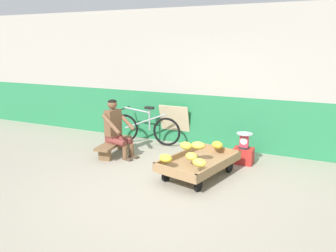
{
  "coord_description": "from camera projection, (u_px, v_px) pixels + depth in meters",
  "views": [
    {
      "loc": [
        2.13,
        -4.23,
        2.21
      ],
      "look_at": [
        -0.38,
        1.15,
        0.75
      ],
      "focal_mm": 35.87,
      "sensor_mm": 36.0,
      "label": 1
    }
  ],
  "objects": [
    {
      "name": "banana_cart",
      "position": [
        199.0,
        163.0,
        5.68
      ],
      "size": [
        1.14,
        1.59,
        0.36
      ],
      "color": "#99754C",
      "rests_on": "ground"
    },
    {
      "name": "bicycle_near_left",
      "position": [
        145.0,
        128.0,
        7.57
      ],
      "size": [
        1.66,
        0.48,
        0.86
      ],
      "color": "black",
      "rests_on": "ground"
    },
    {
      "name": "low_bench",
      "position": [
        114.0,
        145.0,
        6.84
      ],
      "size": [
        0.42,
        1.13,
        0.27
      ],
      "color": "brown",
      "rests_on": "ground"
    },
    {
      "name": "weighing_scale",
      "position": [
        244.0,
        140.0,
        6.26
      ],
      "size": [
        0.3,
        0.3,
        0.29
      ],
      "color": "#28282D",
      "rests_on": "plastic_crate"
    },
    {
      "name": "back_wall",
      "position": [
        215.0,
        79.0,
        7.18
      ],
      "size": [
        16.0,
        0.3,
        2.96
      ],
      "color": "#287F4C",
      "rests_on": "ground"
    },
    {
      "name": "sign_board",
      "position": [
        175.0,
        124.0,
        7.63
      ],
      "size": [
        0.7,
        0.26,
        0.87
      ],
      "color": "#C6B289",
      "rests_on": "ground"
    },
    {
      "name": "vendor_seated",
      "position": [
        116.0,
        128.0,
        6.7
      ],
      "size": [
        0.72,
        0.56,
        1.14
      ],
      "color": "brown",
      "rests_on": "ground"
    },
    {
      "name": "plastic_crate",
      "position": [
        243.0,
        156.0,
        6.34
      ],
      "size": [
        0.36,
        0.28,
        0.3
      ],
      "color": "red",
      "rests_on": "ground"
    },
    {
      "name": "banana_pile",
      "position": [
        194.0,
        152.0,
        5.56
      ],
      "size": [
        0.85,
        1.34,
        0.26
      ],
      "color": "gold",
      "rests_on": "banana_cart"
    },
    {
      "name": "ground_plane",
      "position": [
        159.0,
        192.0,
        5.12
      ],
      "size": [
        80.0,
        80.0,
        0.0
      ],
      "primitive_type": "plane",
      "color": "gray"
    }
  ]
}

